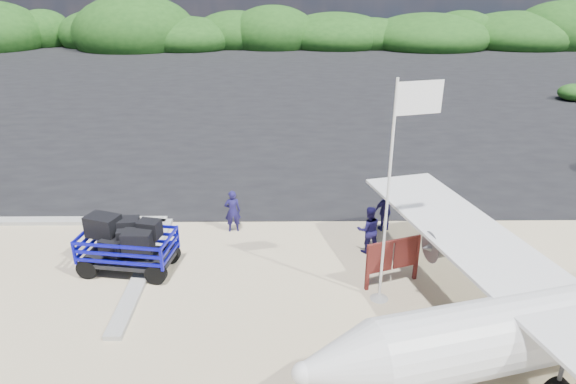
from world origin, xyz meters
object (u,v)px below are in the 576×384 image
crew_a (233,211)px  crew_b (369,230)px  crew_c (386,211)px  baggage_cart (131,270)px  signboard (391,284)px  aircraft_large (519,109)px  flagpole (379,298)px

crew_a → crew_b: (4.83, -1.60, 0.03)m
crew_c → crew_b: bearing=45.0°
baggage_cart → signboard: bearing=2.5°
baggage_cart → signboard: size_ratio=1.64×
crew_a → crew_c: bearing=171.8°
baggage_cart → crew_b: bearing=16.7°
crew_c → crew_a: bearing=-16.0°
baggage_cart → crew_b: (7.97, 1.12, 0.86)m
baggage_cart → aircraft_large: (21.72, 20.82, 0.00)m
signboard → aircraft_large: size_ratio=0.13×
baggage_cart → flagpole: 8.08m
crew_c → aircraft_large: 22.20m
crew_b → aircraft_large: (13.75, 19.69, -0.86)m
baggage_cart → crew_a: bearing=49.6°
crew_b → crew_a: bearing=-23.6°
flagpole → crew_b: flagpole is taller
flagpole → crew_b: bearing=88.6°
crew_b → aircraft_large: 24.03m
aircraft_large → crew_a: bearing=29.9°
signboard → crew_b: size_ratio=1.14×
signboard → crew_c: 3.77m
signboard → flagpole: bearing=-142.6°
flagpole → aircraft_large: 26.41m
flagpole → signboard: bearing=57.3°
flagpole → crew_b: 2.94m
crew_a → signboard: bearing=136.9°
signboard → aircraft_large: bearing=38.6°
crew_b → crew_c: 1.85m
crew_b → crew_c: bearing=-124.0°
crew_a → crew_c: crew_a is taller
flagpole → crew_c: (0.96, 4.43, 0.80)m
crew_a → flagpole: bearing=128.8°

